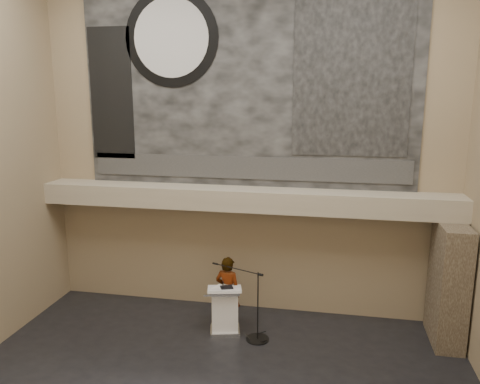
# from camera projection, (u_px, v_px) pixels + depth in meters

# --- Properties ---
(wall_back) EXTENTS (10.00, 0.02, 8.50)m
(wall_back) POSITION_uv_depth(u_px,v_px,m) (246.00, 143.00, 11.28)
(wall_back) COLOR #8F795B
(wall_back) RESTS_ON floor
(wall_front) EXTENTS (10.00, 0.02, 8.50)m
(wall_front) POSITION_uv_depth(u_px,v_px,m) (62.00, 251.00, 3.60)
(wall_front) COLOR #8F795B
(wall_front) RESTS_ON floor
(soffit) EXTENTS (10.00, 0.80, 0.50)m
(soffit) POSITION_uv_depth(u_px,v_px,m) (243.00, 199.00, 11.16)
(soffit) COLOR #9E927A
(soffit) RESTS_ON wall_back
(sprinkler_left) EXTENTS (0.04, 0.04, 0.06)m
(sprinkler_left) POSITION_uv_depth(u_px,v_px,m) (179.00, 208.00, 11.47)
(sprinkler_left) COLOR #B2893D
(sprinkler_left) RESTS_ON soffit
(sprinkler_right) EXTENTS (0.04, 0.04, 0.06)m
(sprinkler_right) POSITION_uv_depth(u_px,v_px,m) (323.00, 215.00, 10.82)
(sprinkler_right) COLOR #B2893D
(sprinkler_right) RESTS_ON soffit
(banner) EXTENTS (8.00, 0.05, 5.00)m
(banner) POSITION_uv_depth(u_px,v_px,m) (246.00, 81.00, 10.94)
(banner) COLOR black
(banner) RESTS_ON wall_back
(banner_text_strip) EXTENTS (7.76, 0.02, 0.55)m
(banner_text_strip) POSITION_uv_depth(u_px,v_px,m) (246.00, 168.00, 11.34)
(banner_text_strip) COLOR #2E2E2E
(banner_text_strip) RESTS_ON banner
(banner_clock_rim) EXTENTS (2.30, 0.02, 2.30)m
(banner_clock_rim) POSITION_uv_depth(u_px,v_px,m) (171.00, 38.00, 11.03)
(banner_clock_rim) COLOR black
(banner_clock_rim) RESTS_ON banner
(banner_clock_face) EXTENTS (1.84, 0.02, 1.84)m
(banner_clock_face) POSITION_uv_depth(u_px,v_px,m) (171.00, 38.00, 11.01)
(banner_clock_face) COLOR silver
(banner_clock_face) RESTS_ON banner
(banner_building_print) EXTENTS (2.60, 0.02, 3.60)m
(banner_building_print) POSITION_uv_depth(u_px,v_px,m) (352.00, 76.00, 10.44)
(banner_building_print) COLOR black
(banner_building_print) RESTS_ON banner
(banner_brick_print) EXTENTS (1.10, 0.02, 3.20)m
(banner_brick_print) POSITION_uv_depth(u_px,v_px,m) (111.00, 94.00, 11.60)
(banner_brick_print) COLOR black
(banner_brick_print) RESTS_ON banner
(stone_pier) EXTENTS (0.60, 1.40, 2.70)m
(stone_pier) POSITION_uv_depth(u_px,v_px,m) (448.00, 284.00, 10.20)
(stone_pier) COLOR #433729
(stone_pier) RESTS_ON floor
(lectern) EXTENTS (0.86, 0.70, 1.14)m
(lectern) POSITION_uv_depth(u_px,v_px,m) (225.00, 310.00, 10.72)
(lectern) COLOR silver
(lectern) RESTS_ON floor
(binder) EXTENTS (0.34, 0.31, 0.04)m
(binder) POSITION_uv_depth(u_px,v_px,m) (227.00, 288.00, 10.57)
(binder) COLOR black
(binder) RESTS_ON lectern
(papers) EXTENTS (0.33, 0.38, 0.00)m
(papers) POSITION_uv_depth(u_px,v_px,m) (219.00, 287.00, 10.61)
(papers) COLOR silver
(papers) RESTS_ON lectern
(speaker_person) EXTENTS (0.71, 0.55, 1.72)m
(speaker_person) POSITION_uv_depth(u_px,v_px,m) (228.00, 292.00, 10.95)
(speaker_person) COLOR white
(speaker_person) RESTS_ON floor
(mic_stand) EXTENTS (1.39, 0.73, 1.60)m
(mic_stand) POSITION_uv_depth(u_px,v_px,m) (256.00, 329.00, 10.48)
(mic_stand) COLOR black
(mic_stand) RESTS_ON floor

